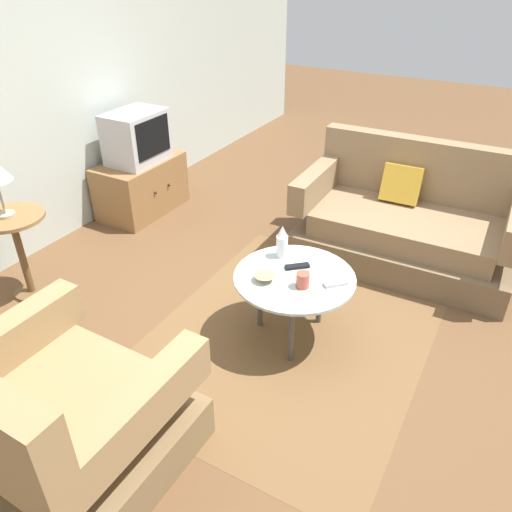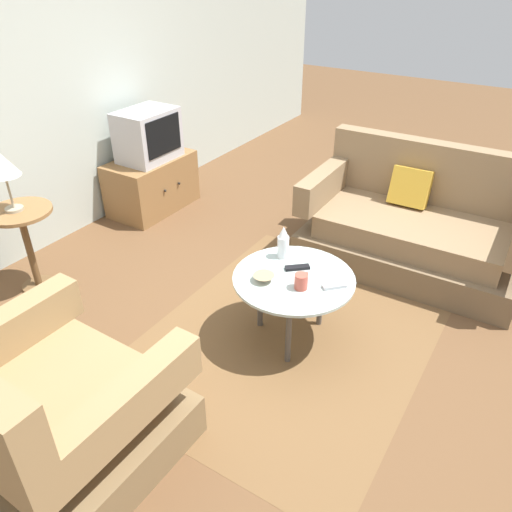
% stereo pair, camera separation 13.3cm
% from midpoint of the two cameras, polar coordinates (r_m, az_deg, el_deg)
% --- Properties ---
extents(ground_plane, '(16.00, 16.00, 0.00)m').
position_cam_midpoint_polar(ground_plane, '(3.37, 5.38, -8.28)').
color(ground_plane, brown).
extents(back_wall, '(9.00, 0.12, 2.70)m').
position_cam_midpoint_polar(back_wall, '(4.25, -24.68, 18.13)').
color(back_wall, '#B2BCB2').
rests_on(back_wall, ground).
extents(area_rug, '(2.14, 1.66, 0.00)m').
position_cam_midpoint_polar(area_rug, '(3.31, 5.21, -9.09)').
color(area_rug, brown).
rests_on(area_rug, ground).
extents(armchair, '(0.93, 1.00, 0.92)m').
position_cam_midpoint_polar(armchair, '(2.59, -20.95, -16.70)').
color(armchair, brown).
rests_on(armchair, ground).
extents(couch, '(0.90, 1.65, 0.91)m').
position_cam_midpoint_polar(couch, '(4.08, 18.57, 2.94)').
color(couch, brown).
rests_on(couch, ground).
extents(coffee_table, '(0.75, 0.75, 0.46)m').
position_cam_midpoint_polar(coffee_table, '(3.05, 5.54, -3.11)').
color(coffee_table, '#B2C6C1').
rests_on(coffee_table, ground).
extents(side_table, '(0.44, 0.44, 0.64)m').
position_cam_midpoint_polar(side_table, '(3.83, -24.07, 2.33)').
color(side_table, olive).
rests_on(side_table, ground).
extents(tv_stand, '(0.83, 0.51, 0.50)m').
position_cam_midpoint_polar(tv_stand, '(4.87, -11.07, 8.13)').
color(tv_stand, olive).
rests_on(tv_stand, ground).
extents(television, '(0.53, 0.39, 0.45)m').
position_cam_midpoint_polar(television, '(4.69, -11.49, 13.42)').
color(television, '#B7B7BC').
rests_on(television, tv_stand).
extents(table_lamp, '(0.21, 0.21, 0.41)m').
position_cam_midpoint_polar(table_lamp, '(3.64, -26.17, 9.23)').
color(table_lamp, '#9E937A').
rests_on(table_lamp, side_table).
extents(vase, '(0.08, 0.08, 0.22)m').
position_cam_midpoint_polar(vase, '(3.16, 4.35, 1.52)').
color(vase, white).
rests_on(vase, coffee_table).
extents(mug, '(0.13, 0.08, 0.09)m').
position_cam_midpoint_polar(mug, '(2.91, 6.54, -2.89)').
color(mug, '#B74C3D').
rests_on(mug, coffee_table).
extents(bowl, '(0.13, 0.13, 0.04)m').
position_cam_midpoint_polar(bowl, '(2.97, 2.18, -2.54)').
color(bowl, tan).
rests_on(bowl, coffee_table).
extents(tv_remote_dark, '(0.14, 0.15, 0.02)m').
position_cam_midpoint_polar(tv_remote_dark, '(3.10, 5.99, -1.34)').
color(tv_remote_dark, black).
rests_on(tv_remote_dark, coffee_table).
extents(tv_remote_silver, '(0.14, 0.13, 0.02)m').
position_cam_midpoint_polar(tv_remote_silver, '(2.97, 10.24, -3.40)').
color(tv_remote_silver, '#B2B2B7').
rests_on(tv_remote_silver, coffee_table).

